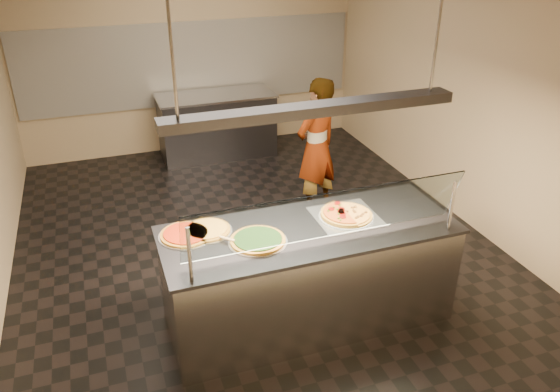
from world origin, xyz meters
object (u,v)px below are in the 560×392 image
object	(u,v)px
sneeze_guard	(328,216)
half_pizza_pepperoni	(335,215)
perforated_tray	(346,216)
heat_lamp_housing	(313,109)
pizza_cheese	(207,229)
pizza_spatula	(235,238)
pizza_tomato	(186,234)
half_pizza_sausage	(357,212)
serving_counter	(308,274)
pizza_spinach	(258,240)
prep_table	(217,125)
worker	(316,148)

from	to	relation	value
sneeze_guard	half_pizza_pepperoni	size ratio (longest dim) A/B	5.06
perforated_tray	heat_lamp_housing	distance (m)	1.08
sneeze_guard	pizza_cheese	xyz separation A→B (m)	(-0.81, 0.58, -0.28)
pizza_spatula	perforated_tray	bearing A→B (deg)	3.57
half_pizza_pepperoni	pizza_tomato	bearing A→B (deg)	173.32
pizza_tomato	heat_lamp_housing	distance (m)	1.43
perforated_tray	half_pizza_sausage	xyz separation A→B (m)	(0.11, -0.00, 0.02)
serving_counter	heat_lamp_housing	world-z (taller)	heat_lamp_housing
sneeze_guard	perforated_tray	world-z (taller)	sneeze_guard
half_pizza_pepperoni	pizza_cheese	bearing A→B (deg)	171.48
pizza_spinach	pizza_tomato	distance (m)	0.59
sneeze_guard	prep_table	distance (m)	4.38
pizza_cheese	pizza_spatula	bearing A→B (deg)	-52.22
sneeze_guard	heat_lamp_housing	distance (m)	0.80
worker	pizza_tomato	bearing A→B (deg)	17.24
half_pizza_pepperoni	heat_lamp_housing	world-z (taller)	heat_lamp_housing
pizza_spinach	heat_lamp_housing	distance (m)	1.11
pizza_spinach	half_pizza_sausage	bearing A→B (deg)	7.85
pizza_spinach	pizza_cheese	distance (m)	0.45
perforated_tray	prep_table	size ratio (longest dim) A/B	0.32
heat_lamp_housing	pizza_tomato	bearing A→B (deg)	167.12
worker	heat_lamp_housing	world-z (taller)	heat_lamp_housing
pizza_cheese	perforated_tray	bearing A→B (deg)	-7.83
pizza_spatula	pizza_spinach	bearing A→B (deg)	-22.37
sneeze_guard	heat_lamp_housing	world-z (taller)	heat_lamp_housing
half_pizza_sausage	pizza_spatula	bearing A→B (deg)	-176.90
pizza_tomato	heat_lamp_housing	world-z (taller)	heat_lamp_housing
pizza_cheese	heat_lamp_housing	bearing A→B (deg)	-16.52
worker	serving_counter	bearing A→B (deg)	41.26
serving_counter	pizza_tomato	xyz separation A→B (m)	(-0.99, 0.23, 0.48)
sneeze_guard	perforated_tray	distance (m)	0.63
heat_lamp_housing	perforated_tray	bearing A→B (deg)	12.09
serving_counter	pizza_tomato	world-z (taller)	pizza_tomato
pizza_spinach	prep_table	size ratio (longest dim) A/B	0.28
perforated_tray	pizza_cheese	xyz separation A→B (m)	(-1.18, 0.16, 0.01)
half_pizza_sausage	pizza_tomato	world-z (taller)	half_pizza_sausage
worker	pizza_spinach	bearing A→B (deg)	31.18
half_pizza_pepperoni	heat_lamp_housing	bearing A→B (deg)	-163.08
perforated_tray	half_pizza_pepperoni	size ratio (longest dim) A/B	1.21
pizza_spinach	pizza_tomato	bearing A→B (deg)	151.77
half_pizza_sausage	pizza_tomato	distance (m)	1.47
serving_counter	half_pizza_pepperoni	distance (m)	0.57
sneeze_guard	half_pizza_sausage	world-z (taller)	sneeze_guard
half_pizza_sausage	pizza_spinach	xyz separation A→B (m)	(-0.94, -0.13, -0.01)
worker	half_pizza_sausage	bearing A→B (deg)	54.10
prep_table	worker	bearing A→B (deg)	-72.06
pizza_spatula	heat_lamp_housing	xyz separation A→B (m)	(0.64, -0.02, 0.99)
half_pizza_sausage	pizza_cheese	bearing A→B (deg)	172.72
serving_counter	pizza_cheese	size ratio (longest dim) A/B	6.01
perforated_tray	prep_table	bearing A→B (deg)	93.18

